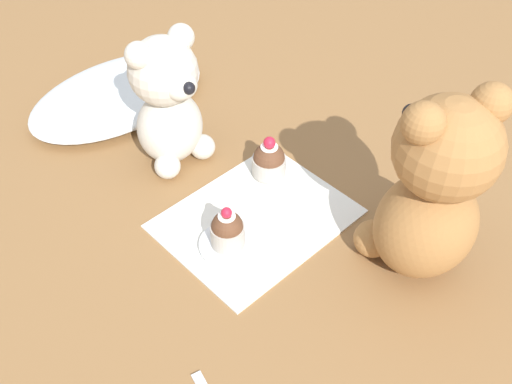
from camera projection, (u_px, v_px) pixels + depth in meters
name	position (u px, v px, depth m)	size (l,w,h in m)	color
ground_plane	(256.00, 219.00, 0.87)	(4.00, 4.00, 0.00)	olive
knitted_placemat	(256.00, 218.00, 0.87)	(0.26, 0.21, 0.01)	silver
tulle_cloth	(118.00, 94.00, 1.06)	(0.33, 0.21, 0.04)	white
teddy_bear_cream	(168.00, 101.00, 0.90)	(0.11, 0.12, 0.22)	beige
teddy_bear_tan	(433.00, 190.00, 0.72)	(0.17, 0.16, 0.28)	#A3703D
cupcake_near_cream_bear	(269.00, 160.00, 0.92)	(0.05, 0.05, 0.07)	#B2ADA3
saucer_plate	(228.00, 244.00, 0.83)	(0.08, 0.08, 0.01)	silver
cupcake_near_tan_bear	(227.00, 230.00, 0.81)	(0.05, 0.05, 0.07)	#B2ADA3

